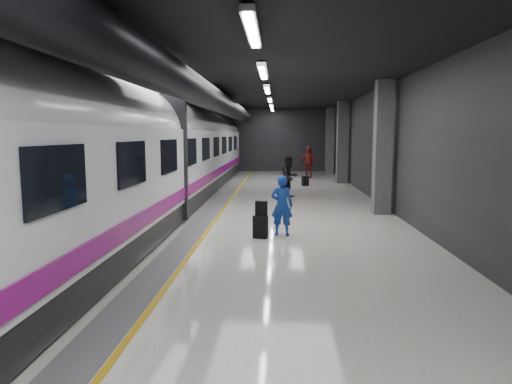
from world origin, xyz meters
TOP-DOWN VIEW (x-y plane):
  - ground at (0.00, 0.00)m, footprint 40.00×40.00m
  - platform_hall at (-0.29, 0.96)m, footprint 10.02×40.02m
  - train at (-3.25, -0.00)m, footprint 3.05×38.00m
  - traveler_main at (1.13, -1.57)m, footprint 0.66×0.50m
  - suitcase_main at (0.58, -1.93)m, footprint 0.41×0.32m
  - shoulder_bag at (0.60, -1.93)m, footprint 0.33×0.25m
  - traveler_far_a at (1.51, 5.86)m, footprint 1.09×1.07m
  - traveler_far_b at (2.90, 14.74)m, footprint 1.22×0.69m
  - suitcase_far at (2.46, 10.45)m, footprint 0.40×0.33m

SIDE VIEW (x-z plane):
  - ground at x=0.00m, z-range 0.00..0.00m
  - suitcase_far at x=2.46m, z-range 0.00..0.51m
  - suitcase_main at x=0.58m, z-range 0.00..0.59m
  - shoulder_bag at x=0.60m, z-range 0.59..0.98m
  - traveler_main at x=1.13m, z-range 0.00..1.63m
  - traveler_far_a at x=1.51m, z-range 0.00..1.77m
  - traveler_far_b at x=2.90m, z-range 0.00..1.96m
  - train at x=-3.25m, z-range 0.04..4.09m
  - platform_hall at x=-0.29m, z-range 1.28..5.79m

